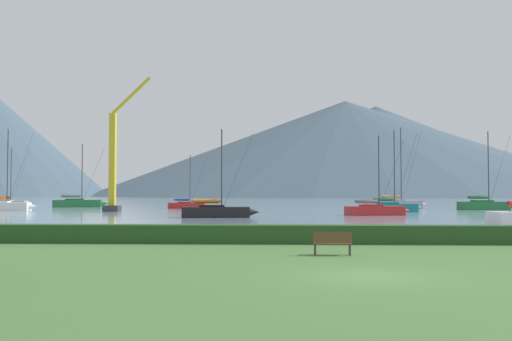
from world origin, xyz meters
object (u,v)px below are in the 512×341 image
at_px(sailboat_slip_8, 486,205).
at_px(dock_crane, 114,168).
at_px(sailboat_slip_2, 391,207).
at_px(sailboat_slip_11, 398,203).
at_px(sailboat_slip_4, 187,205).
at_px(sailboat_slip_12, 375,210).
at_px(sailboat_slip_1, 3,206).
at_px(sailboat_slip_0, 78,203).
at_px(park_bench_near_path, 332,242).
at_px(sailboat_slip_3, 8,203).
at_px(sailboat_slip_7, 217,211).

relative_size(sailboat_slip_8, dock_crane, 0.64).
distance_m(sailboat_slip_2, dock_crane, 36.59).
bearing_deg(sailboat_slip_11, sailboat_slip_4, 177.48).
relative_size(sailboat_slip_11, sailboat_slip_12, 1.47).
xyz_separation_m(sailboat_slip_8, dock_crane, (-51.73, -9.62, 5.04)).
height_order(sailboat_slip_4, sailboat_slip_12, sailboat_slip_12).
distance_m(sailboat_slip_1, sailboat_slip_11, 59.12).
height_order(sailboat_slip_1, sailboat_slip_11, sailboat_slip_11).
bearing_deg(sailboat_slip_0, dock_crane, -72.24).
height_order(sailboat_slip_1, park_bench_near_path, sailboat_slip_1).
xyz_separation_m(sailboat_slip_2, park_bench_near_path, (-12.46, -50.86, -0.12)).
bearing_deg(sailboat_slip_1, sailboat_slip_4, 17.04).
xyz_separation_m(sailboat_slip_12, dock_crane, (-32.32, 10.98, 5.16)).
relative_size(sailboat_slip_3, sailboat_slip_11, 0.78).
relative_size(sailboat_slip_7, sailboat_slip_11, 0.69).
xyz_separation_m(sailboat_slip_4, sailboat_slip_7, (7.95, -31.30, 0.09)).
distance_m(sailboat_slip_1, park_bench_near_path, 67.05).
bearing_deg(sailboat_slip_1, sailboat_slip_3, 105.47).
bearing_deg(park_bench_near_path, sailboat_slip_12, 82.40).
xyz_separation_m(sailboat_slip_1, sailboat_slip_2, (52.41, -2.99, -0.05)).
relative_size(sailboat_slip_0, sailboat_slip_4, 1.29).
xyz_separation_m(sailboat_slip_0, sailboat_slip_12, (44.61, -32.50, -0.14)).
height_order(sailboat_slip_2, sailboat_slip_4, sailboat_slip_2).
xyz_separation_m(sailboat_slip_2, sailboat_slip_3, (-60.77, 21.67, -0.01)).
xyz_separation_m(sailboat_slip_3, sailboat_slip_4, (32.06, -7.29, -0.09)).
bearing_deg(sailboat_slip_2, sailboat_slip_7, -151.17).
xyz_separation_m(sailboat_slip_0, sailboat_slip_3, (-12.26, 0.07, -0.11)).
xyz_separation_m(sailboat_slip_1, sailboat_slip_12, (48.51, -13.89, -0.09)).
relative_size(sailboat_slip_2, sailboat_slip_8, 0.93).
bearing_deg(park_bench_near_path, sailboat_slip_4, 108.48).
relative_size(sailboat_slip_1, sailboat_slip_7, 1.26).
xyz_separation_m(sailboat_slip_4, dock_crane, (-7.51, -14.29, 5.22)).
bearing_deg(sailboat_slip_2, dock_crane, 169.51).
distance_m(sailboat_slip_11, sailboat_slip_12, 30.33).
xyz_separation_m(sailboat_slip_0, dock_crane, (12.28, -21.51, 5.02)).
bearing_deg(sailboat_slip_1, sailboat_slip_11, 6.25).
distance_m(sailboat_slip_1, sailboat_slip_3, 20.47).
distance_m(sailboat_slip_1, sailboat_slip_4, 26.29).
bearing_deg(sailboat_slip_11, park_bench_near_path, -112.98).
bearing_deg(sailboat_slip_4, sailboat_slip_2, -27.53).
height_order(sailboat_slip_8, park_bench_near_path, sailboat_slip_8).
distance_m(sailboat_slip_0, sailboat_slip_11, 53.34).
bearing_deg(sailboat_slip_7, sailboat_slip_4, 98.58).
relative_size(sailboat_slip_0, sailboat_slip_12, 1.22).
bearing_deg(dock_crane, sailboat_slip_12, -18.77).
relative_size(sailboat_slip_2, dock_crane, 0.60).
bearing_deg(park_bench_near_path, sailboat_slip_11, 80.51).
bearing_deg(sailboat_slip_4, sailboat_slip_12, -46.45).
xyz_separation_m(sailboat_slip_4, sailboat_slip_12, (24.81, -25.28, 0.06)).
xyz_separation_m(sailboat_slip_4, sailboat_slip_11, (33.44, 3.80, 0.19)).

